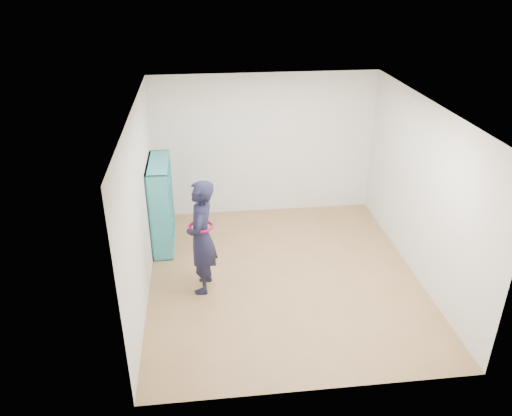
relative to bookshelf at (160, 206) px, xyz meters
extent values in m
plane|color=olive|center=(1.85, -1.18, -0.72)|extent=(4.50, 4.50, 0.00)
plane|color=white|center=(1.85, -1.18, 1.88)|extent=(4.50, 4.50, 0.00)
cube|color=silver|center=(-0.15, -1.18, 0.58)|extent=(0.02, 4.50, 2.60)
cube|color=silver|center=(3.85, -1.18, 0.58)|extent=(0.02, 4.50, 2.60)
cube|color=silver|center=(1.85, 1.07, 0.58)|extent=(4.00, 0.02, 2.60)
cube|color=silver|center=(1.85, -3.43, 0.58)|extent=(4.00, 0.02, 2.60)
cube|color=teal|center=(0.02, -0.53, 0.02)|extent=(0.32, 0.02, 1.47)
cube|color=teal|center=(0.02, 0.55, 0.02)|extent=(0.32, 0.02, 1.47)
cube|color=teal|center=(0.02, 0.01, -0.71)|extent=(0.32, 1.11, 0.02)
cube|color=teal|center=(0.02, 0.01, 0.74)|extent=(0.32, 1.11, 0.02)
cube|color=teal|center=(-0.12, 0.01, 0.02)|extent=(0.02, 1.11, 1.47)
cube|color=teal|center=(0.02, -0.17, 0.02)|extent=(0.30, 0.02, 1.43)
cube|color=teal|center=(0.02, 0.19, 0.02)|extent=(0.30, 0.02, 1.43)
cube|color=teal|center=(0.02, 0.01, -0.34)|extent=(0.30, 1.06, 0.02)
cube|color=teal|center=(0.02, 0.01, 0.02)|extent=(0.30, 1.06, 0.02)
cube|color=teal|center=(0.02, 0.01, 0.37)|extent=(0.30, 1.06, 0.02)
cube|color=beige|center=(0.04, -0.35, -0.65)|extent=(0.20, 0.13, 0.08)
cube|color=black|center=(0.05, -0.40, -0.19)|extent=(0.17, 0.15, 0.28)
cube|color=maroon|center=(0.05, -0.40, 0.15)|extent=(0.17, 0.15, 0.25)
cube|color=silver|center=(0.04, -0.35, 0.41)|extent=(0.20, 0.13, 0.05)
cube|color=navy|center=(0.05, -0.04, -0.58)|extent=(0.17, 0.15, 0.22)
cube|color=brown|center=(0.05, -0.04, -0.23)|extent=(0.17, 0.15, 0.19)
cube|color=#BFB28C|center=(0.04, 0.00, 0.05)|extent=(0.20, 0.13, 0.05)
cube|color=#26594C|center=(0.05, -0.04, 0.51)|extent=(0.17, 0.15, 0.26)
cube|color=beige|center=(0.05, 0.31, -0.59)|extent=(0.17, 0.15, 0.20)
cube|color=black|center=(0.04, 0.36, -0.29)|extent=(0.20, 0.13, 0.08)
cube|color=maroon|center=(0.05, 0.31, 0.15)|extent=(0.17, 0.15, 0.25)
cube|color=silver|center=(0.05, 0.31, 0.50)|extent=(0.17, 0.15, 0.23)
imported|color=black|center=(0.65, -1.33, 0.13)|extent=(0.51, 0.68, 1.70)
torus|color=#920B42|center=(0.65, -1.33, 0.30)|extent=(0.41, 0.41, 0.04)
cube|color=silver|center=(0.52, -1.21, 0.24)|extent=(0.02, 0.10, 0.13)
cube|color=black|center=(0.52, -1.21, 0.24)|extent=(0.01, 0.10, 0.12)
camera|label=1|loc=(0.71, -7.39, 3.61)|focal=35.00mm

